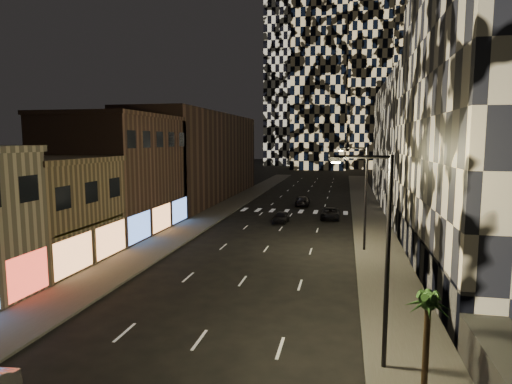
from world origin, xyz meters
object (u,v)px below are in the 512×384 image
at_px(car_dark_midlane, 281,217).
at_px(car_dark_oncoming, 303,201).
at_px(streetlight_far, 363,191).
at_px(car_dark_rightlane, 330,214).
at_px(palm_tree, 428,308).
at_px(streetlight_near, 382,247).

xyz_separation_m(car_dark_midlane, car_dark_oncoming, (1.21, 13.80, 0.05)).
xyz_separation_m(streetlight_far, car_dark_rightlane, (-3.23, 15.05, -4.67)).
bearing_deg(palm_tree, car_dark_rightlane, 97.77).
bearing_deg(car_dark_rightlane, car_dark_midlane, -149.10).
height_order(car_dark_midlane, car_dark_oncoming, car_dark_oncoming).
xyz_separation_m(streetlight_near, streetlight_far, (0.00, 20.00, 0.00)).
relative_size(car_dark_midlane, car_dark_oncoming, 0.79).
bearing_deg(car_dark_midlane, car_dark_rightlane, 34.36).
bearing_deg(streetlight_near, palm_tree, -32.28).
bearing_deg(streetlight_far, palm_tree, -85.39).
height_order(car_dark_oncoming, palm_tree, palm_tree).
bearing_deg(car_dark_rightlane, palm_tree, -83.24).
xyz_separation_m(car_dark_midlane, palm_tree, (10.55, -32.62, 2.63)).
relative_size(streetlight_near, palm_tree, 2.37).
relative_size(car_dark_midlane, palm_tree, 1.01).
relative_size(streetlight_far, palm_tree, 2.37).
height_order(car_dark_oncoming, car_dark_rightlane, car_dark_oncoming).
xyz_separation_m(car_dark_oncoming, palm_tree, (9.35, -46.43, 2.58)).
bearing_deg(streetlight_far, car_dark_oncoming, 106.78).
relative_size(car_dark_oncoming, palm_tree, 1.29).
relative_size(streetlight_far, car_dark_rightlane, 1.83).
bearing_deg(car_dark_oncoming, car_dark_midlane, 83.83).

